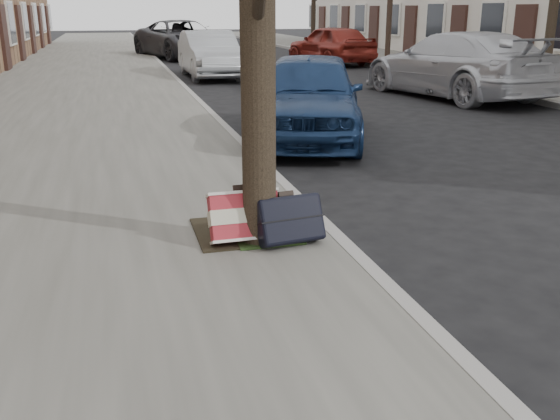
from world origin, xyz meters
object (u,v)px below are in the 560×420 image
object	(u,v)px
suitcase_red	(244,217)
car_near_front	(309,96)
suitcase_navy	(290,219)
car_near_mid	(210,55)

from	to	relation	value
suitcase_red	car_near_front	world-z (taller)	car_near_front
suitcase_red	suitcase_navy	distance (m)	0.38
car_near_mid	suitcase_red	bearing A→B (deg)	-98.78
suitcase_red	suitcase_navy	size ratio (longest dim) A/B	1.04
suitcase_navy	car_near_front	size ratio (longest dim) A/B	0.14
suitcase_navy	car_near_mid	bearing A→B (deg)	75.51
suitcase_navy	car_near_front	xyz separation A→B (m)	(1.63, 4.66, 0.35)
suitcase_navy	car_near_front	distance (m)	4.95
suitcase_red	car_near_front	xyz separation A→B (m)	(1.97, 4.52, 0.34)
car_near_front	suitcase_red	bearing A→B (deg)	-94.08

